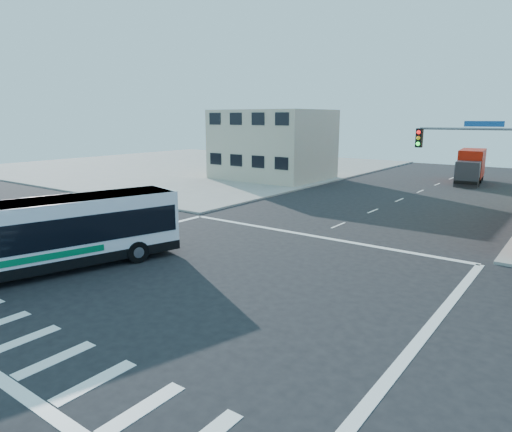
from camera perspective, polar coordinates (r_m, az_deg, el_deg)
The scene contains 6 objects.
ground at distance 20.96m, azimuth -5.90°, elevation -7.83°, with size 120.00×120.00×0.00m, color black.
sidewalk_nw at distance 69.54m, azimuth -7.93°, elevation 6.28°, with size 50.00×50.00×0.15m, color gray.
building_west at distance 53.94m, azimuth 2.10°, elevation 8.88°, with size 12.06×10.06×8.00m.
signal_mast_ne at distance 25.56m, azimuth 26.83°, elevation 6.03°, with size 7.91×1.13×8.07m.
transit_bus at distance 23.38m, azimuth -25.33°, elevation -2.08°, with size 6.19×13.11×3.81m.
box_truck at distance 55.81m, azimuth 25.23°, elevation 5.54°, with size 3.26×8.33×3.65m.
Camera 1 is at (13.33, -14.49, 7.17)m, focal length 32.00 mm.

